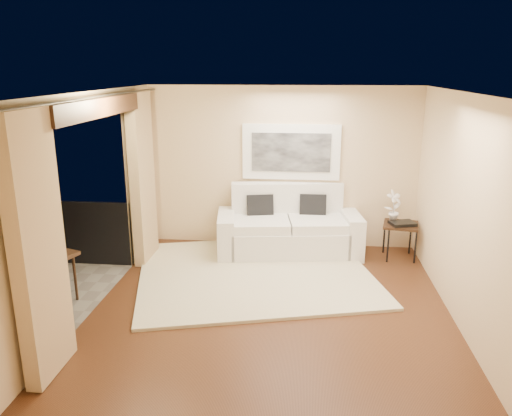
# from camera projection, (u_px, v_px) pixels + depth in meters

# --- Properties ---
(floor) EXTENTS (5.00, 5.00, 0.00)m
(floor) POSITION_uv_depth(u_px,v_px,m) (271.00, 309.00, 6.36)
(floor) COLOR #4C2A16
(floor) RESTS_ON ground
(room_shell) EXTENTS (5.00, 6.40, 5.00)m
(room_shell) POSITION_uv_depth(u_px,v_px,m) (93.00, 107.00, 5.88)
(room_shell) COLOR white
(room_shell) RESTS_ON ground
(balcony) EXTENTS (1.81, 2.60, 1.17)m
(balcony) POSITION_uv_depth(u_px,v_px,m) (23.00, 286.00, 6.63)
(balcony) COLOR #605B56
(balcony) RESTS_ON ground
(curtains) EXTENTS (0.16, 4.80, 2.64)m
(curtains) POSITION_uv_depth(u_px,v_px,m) (103.00, 204.00, 6.20)
(curtains) COLOR tan
(curtains) RESTS_ON ground
(artwork) EXTENTS (1.62, 0.07, 0.92)m
(artwork) POSITION_uv_depth(u_px,v_px,m) (291.00, 152.00, 8.27)
(artwork) COLOR white
(artwork) RESTS_ON room_shell
(rug) EXTENTS (4.00, 3.69, 0.04)m
(rug) POSITION_uv_depth(u_px,v_px,m) (255.00, 273.00, 7.44)
(rug) COLOR beige
(rug) RESTS_ON floor
(sofa) EXTENTS (2.42, 1.29, 1.11)m
(sofa) POSITION_uv_depth(u_px,v_px,m) (288.00, 229.00, 8.26)
(sofa) COLOR white
(sofa) RESTS_ON floor
(side_table) EXTENTS (0.62, 0.62, 0.58)m
(side_table) POSITION_uv_depth(u_px,v_px,m) (401.00, 227.00, 7.95)
(side_table) COLOR black
(side_table) RESTS_ON floor
(tray) EXTENTS (0.44, 0.37, 0.05)m
(tray) POSITION_uv_depth(u_px,v_px,m) (402.00, 223.00, 7.88)
(tray) COLOR black
(tray) RESTS_ON side_table
(orchid) EXTENTS (0.33, 0.30, 0.52)m
(orchid) POSITION_uv_depth(u_px,v_px,m) (394.00, 206.00, 7.98)
(orchid) COLOR white
(orchid) RESTS_ON side_table
(bistro_table) EXTENTS (0.77, 0.77, 0.72)m
(bistro_table) POSITION_uv_depth(u_px,v_px,m) (45.00, 261.00, 6.24)
(bistro_table) COLOR black
(bistro_table) RESTS_ON balcony
(balcony_chair_far) EXTENTS (0.43, 0.44, 0.95)m
(balcony_chair_far) POSITION_uv_depth(u_px,v_px,m) (39.00, 237.00, 7.42)
(balcony_chair_far) COLOR black
(balcony_chair_far) RESTS_ON balcony
(ice_bucket) EXTENTS (0.18, 0.18, 0.20)m
(ice_bucket) POSITION_uv_depth(u_px,v_px,m) (35.00, 245.00, 6.30)
(ice_bucket) COLOR white
(ice_bucket) RESTS_ON bistro_table
(candle) EXTENTS (0.06, 0.06, 0.07)m
(candle) POSITION_uv_depth(u_px,v_px,m) (56.00, 248.00, 6.38)
(candle) COLOR red
(candle) RESTS_ON bistro_table
(vase) EXTENTS (0.04, 0.04, 0.18)m
(vase) POSITION_uv_depth(u_px,v_px,m) (34.00, 252.00, 6.07)
(vase) COLOR silver
(vase) RESTS_ON bistro_table
(glass_a) EXTENTS (0.06, 0.06, 0.12)m
(glass_a) POSITION_uv_depth(u_px,v_px,m) (53.00, 254.00, 6.11)
(glass_a) COLOR silver
(glass_a) RESTS_ON bistro_table
(glass_b) EXTENTS (0.06, 0.06, 0.12)m
(glass_b) POSITION_uv_depth(u_px,v_px,m) (53.00, 251.00, 6.18)
(glass_b) COLOR silver
(glass_b) RESTS_ON bistro_table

